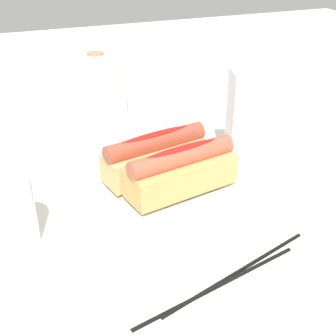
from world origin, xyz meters
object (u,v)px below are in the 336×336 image
Objects in this scene: hotdog_back at (156,156)px; napkin_box at (263,117)px; water_glass at (7,218)px; chopstick_near at (238,271)px; paper_towel_roll at (98,89)px; serving_bowl at (168,190)px; hotdog_front at (181,171)px; chopstick_far at (219,284)px.

hotdog_back is 0.20m from napkin_box.
water_glass is 0.41m from napkin_box.
paper_towel_roll is at bearing 77.49° from chopstick_near.
napkin_box is 0.29m from chopstick_near.
water_glass is at bearing 131.15° from chopstick_near.
water_glass is at bearing -174.06° from serving_bowl.
hotdog_back is 0.71× the size of chopstick_near.
serving_bowl is 1.75× the size of hotdog_front.
hotdog_front is 0.16m from chopstick_far.
napkin_box is at bearing 37.12° from chopstick_near.
water_glass is (-0.21, -0.02, 0.02)m from serving_bowl.
napkin_box is (0.18, 0.09, 0.01)m from hotdog_front.
water_glass is (-0.21, -0.05, -0.02)m from hotdog_back.
chopstick_far is at bearing -90.60° from hotdog_back.
water_glass is 0.41× the size of chopstick_far.
chopstick_near is at bearing -81.77° from hotdog_back.
paper_towel_roll is (0.19, 0.34, 0.03)m from water_glass.
hotdog_back is at bearing 106.63° from hotdog_front.
hotdog_front is at bearing 77.86° from chopstick_near.
chopstick_near is 0.03m from chopstick_far.
hotdog_back is 1.17× the size of paper_towel_roll.
paper_towel_roll is 0.33m from napkin_box.
chopstick_far is (-0.02, -0.15, -0.06)m from hotdog_front.
napkin_box is (0.21, -0.26, 0.01)m from paper_towel_roll.
serving_bowl is 0.21m from napkin_box.
serving_bowl is at bearing 73.81° from chopstick_far.
napkin_box is 0.68× the size of chopstick_near.
hotdog_back reaches higher than chopstick_near.
napkin_box reaches higher than chopstick_far.
hotdog_front is 0.71× the size of chopstick_near.
hotdog_front is 0.71× the size of chopstick_far.
water_glass reaches higher than chopstick_near.
hotdog_back is at bearing 106.63° from serving_bowl.
hotdog_front is 0.15m from chopstick_near.
water_glass is at bearing -119.58° from paper_towel_roll.
water_glass is 0.41× the size of chopstick_near.
chopstick_near is at bearing -112.86° from napkin_box.
napkin_box is at bearing 19.01° from serving_bowl.
chopstick_near is at bearing -31.76° from water_glass.
hotdog_back is at bearing 76.42° from chopstick_far.
paper_towel_roll is at bearing 92.16° from hotdog_back.
hotdog_back is 0.20m from chopstick_near.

